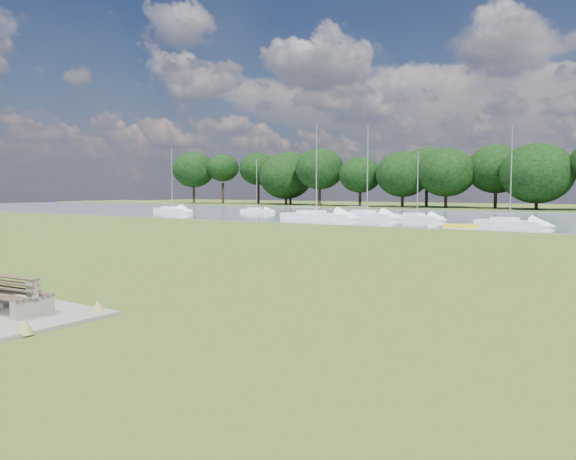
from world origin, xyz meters
The scene contains 13 objects.
ground centered at (0.00, 0.00, 0.00)m, with size 220.00×220.00×0.00m, color brown.
river centered at (0.00, 42.00, 0.00)m, with size 220.00×40.00×0.10m, color slate.
far_bank centered at (0.00, 72.00, 0.00)m, with size 220.00×20.00×0.40m, color #4C6626.
concrete_pad centered at (0.00, -14.00, 0.05)m, with size 4.20×3.20×0.10m, color gray.
bench_pair centered at (0.00, -14.00, 0.51)m, with size 1.92×1.22×0.99m.
kayak centered at (-0.13, 24.28, 0.19)m, with size 2.82×0.66×0.28m, color yellow.
tree_line centered at (-2.26, 68.00, 6.70)m, with size 138.26×9.33×11.29m.
sailboat_2 centered at (2.73, 28.66, 0.49)m, with size 6.11×3.20×8.43m.
sailboat_3 centered at (-31.82, 38.91, 0.46)m, with size 4.78×1.44×7.14m.
sailboat_4 centered at (-17.31, 30.02, 0.56)m, with size 7.91×2.22×10.05m.
sailboat_5 centered at (-7.29, 33.42, 0.46)m, with size 5.75×3.34×6.99m.
sailboat_6 centered at (-13.05, 33.68, 0.58)m, with size 7.20×3.74×9.82m.
sailboat_8 centered at (-41.16, 32.47, 0.53)m, with size 7.10×3.44×8.53m.
Camera 1 is at (13.33, -21.73, 3.17)m, focal length 35.00 mm.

